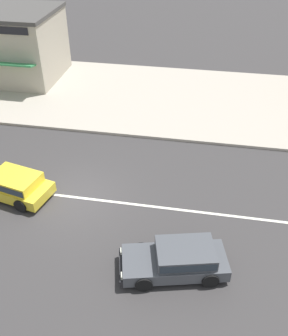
% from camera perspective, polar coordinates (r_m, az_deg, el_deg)
% --- Properties ---
extents(ground_plane, '(160.00, 160.00, 0.00)m').
position_cam_1_polar(ground_plane, '(17.76, -10.01, -4.20)').
color(ground_plane, '#383535').
extents(lane_centre_stripe, '(50.40, 0.14, 0.01)m').
position_cam_1_polar(lane_centre_stripe, '(17.76, -10.01, -4.19)').
color(lane_centre_stripe, silver).
rests_on(lane_centre_stripe, ground).
extents(kerb_strip, '(68.00, 10.00, 0.15)m').
position_cam_1_polar(kerb_strip, '(26.22, -2.71, 10.56)').
color(kerb_strip, '#ADA393').
rests_on(kerb_strip, ground).
extents(hatchback_yellow_1, '(4.12, 2.42, 1.10)m').
position_cam_1_polar(hatchback_yellow_1, '(18.25, -18.67, -2.18)').
color(hatchback_yellow_1, yellow).
rests_on(hatchback_yellow_1, ground).
extents(hatchback_dark_grey_2, '(4.06, 2.43, 1.10)m').
position_cam_1_polar(hatchback_dark_grey_2, '(14.23, 4.99, -12.99)').
color(hatchback_dark_grey_2, '#47494F').
rests_on(hatchback_dark_grey_2, ground).
extents(shopfront_corner_warung, '(6.74, 6.06, 4.57)m').
position_cam_1_polar(shopfront_corner_warung, '(29.61, -18.94, 16.69)').
color(shopfront_corner_warung, '#B2A893').
rests_on(shopfront_corner_warung, kerb_strip).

